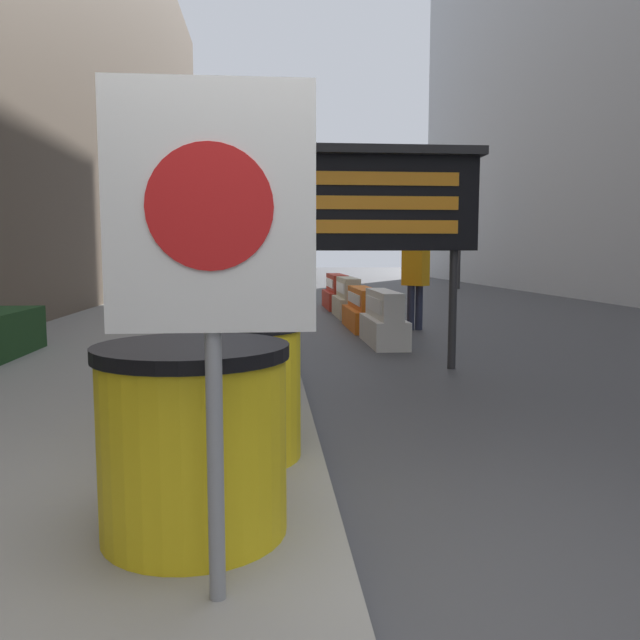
{
  "coord_description": "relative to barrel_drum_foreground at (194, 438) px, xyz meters",
  "views": [
    {
      "loc": [
        -0.35,
        -2.24,
        1.42
      ],
      "look_at": [
        0.5,
        7.51,
        0.37
      ],
      "focal_mm": 35.0,
      "sensor_mm": 36.0,
      "label": 1
    }
  ],
  "objects": [
    {
      "name": "traffic_light_near_curb",
      "position": [
        1.67,
        18.99,
        2.67
      ],
      "size": [
        0.28,
        0.45,
        4.54
      ],
      "color": "#2D2D30",
      "rests_on": "ground_plane"
    },
    {
      "name": "traffic_cone_near",
      "position": [
        2.27,
        7.05,
        -0.23
      ],
      "size": [
        0.42,
        0.42,
        0.76
      ],
      "color": "black",
      "rests_on": "ground_plane"
    },
    {
      "name": "jersey_barrier_red_striped",
      "position": [
        2.15,
        13.27,
        -0.21
      ],
      "size": [
        0.6,
        2.03,
        0.88
      ],
      "color": "red",
      "rests_on": "ground_plane"
    },
    {
      "name": "pedestrian_worker",
      "position": [
        3.08,
        8.58,
        0.41
      ],
      "size": [
        0.5,
        0.51,
        1.71
      ],
      "rotation": [
        0.0,
        0.0,
        5.45
      ],
      "color": "#23283D",
      "rests_on": "ground_plane"
    },
    {
      "name": "barrel_drum_foreground",
      "position": [
        0.0,
        0.0,
        0.0
      ],
      "size": [
        0.86,
        0.86,
        0.86
      ],
      "color": "yellow",
      "rests_on": "sidewalk_left"
    },
    {
      "name": "barrel_drum_back",
      "position": [
        0.03,
        2.1,
        0.0
      ],
      "size": [
        0.86,
        0.86,
        0.86
      ],
      "color": "yellow",
      "rests_on": "sidewalk_left"
    },
    {
      "name": "traffic_light_far_side",
      "position": [
        8.02,
        21.55,
        2.35
      ],
      "size": [
        0.28,
        0.45,
        4.08
      ],
      "color": "#2D2D30",
      "rests_on": "ground_plane"
    },
    {
      "name": "jersey_barrier_cream",
      "position": [
        2.15,
        11.08,
        -0.21
      ],
      "size": [
        0.55,
        1.74,
        0.88
      ],
      "color": "beige",
      "rests_on": "ground_plane"
    },
    {
      "name": "ground_plane",
      "position": [
        0.68,
        -0.51,
        -0.6
      ],
      "size": [
        120.0,
        120.0,
        0.0
      ],
      "primitive_type": "plane",
      "color": "#3F3F42"
    },
    {
      "name": "jersey_barrier_white",
      "position": [
        2.15,
        6.8,
        -0.22
      ],
      "size": [
        0.52,
        1.65,
        0.84
      ],
      "color": "silver",
      "rests_on": "ground_plane"
    },
    {
      "name": "message_board",
      "position": [
        1.59,
        4.67,
        1.43
      ],
      "size": [
        2.66,
        0.36,
        2.67
      ],
      "color": "#28282B",
      "rests_on": "ground_plane"
    },
    {
      "name": "warning_sign",
      "position": [
        0.14,
        -0.59,
        0.86
      ],
      "size": [
        0.72,
        0.08,
        1.84
      ],
      "color": "gray",
      "rests_on": "sidewalk_left"
    },
    {
      "name": "jersey_barrier_orange_near",
      "position": [
        2.15,
        8.82,
        -0.26
      ],
      "size": [
        0.59,
        1.9,
        0.77
      ],
      "color": "orange",
      "rests_on": "ground_plane"
    },
    {
      "name": "barrel_drum_middle",
      "position": [
        0.12,
        1.05,
        0.0
      ],
      "size": [
        0.86,
        0.86,
        0.86
      ],
      "color": "yellow",
      "rests_on": "sidewalk_left"
    }
  ]
}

